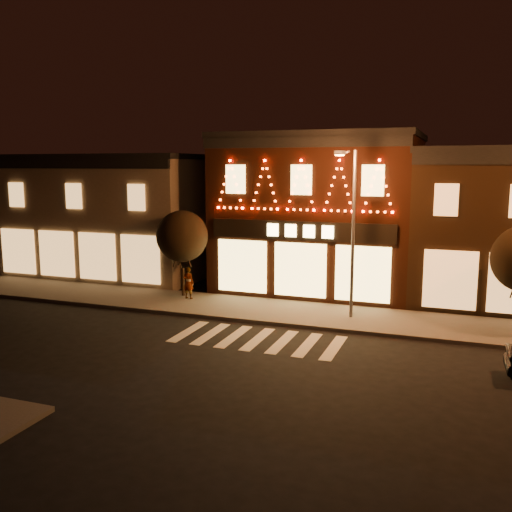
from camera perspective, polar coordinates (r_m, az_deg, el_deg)
The scene contains 7 objects.
ground at distance 18.49m, azimuth -4.18°, elevation -11.97°, with size 120.00×120.00×0.00m, color black.
sidewalk_far at distance 25.11m, azimuth 7.66°, elevation -6.11°, with size 44.00×4.00×0.15m, color #47423D.
building_left at distance 36.01m, azimuth -13.96°, elevation 4.14°, with size 12.20×8.28×7.30m.
building_pulp at distance 30.61m, azimuth 6.63°, elevation 4.44°, with size 10.20×8.34×8.30m.
streetlamp_mid at distance 23.95m, azimuth 9.66°, elevation 3.51°, with size 0.68×1.63×7.15m.
tree_left at distance 28.21m, azimuth -7.52°, elevation 2.00°, with size 2.58×2.58×4.32m.
pedestrian at distance 27.87m, azimuth -6.89°, elevation -2.72°, with size 0.58×0.38×1.59m, color gray.
Camera 1 is at (7.20, -15.67, 6.67)m, focal length 39.34 mm.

